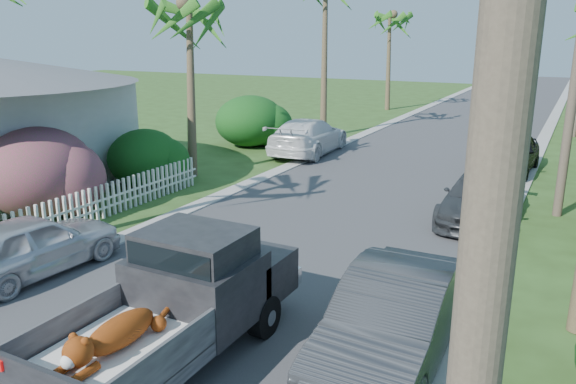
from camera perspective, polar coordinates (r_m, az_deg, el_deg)
The scene contains 16 objects.
road at distance 30.58m, azimuth 16.30°, elevation 5.41°, with size 8.00×100.00×0.02m, color #38383A.
curb_left at distance 31.69m, azimuth 8.66°, elevation 6.24°, with size 0.60×100.00×0.06m, color #A5A39E.
curb_right at distance 30.05m, azimuth 24.36°, elevation 4.51°, with size 0.60×100.00×0.06m, color #A5A39E.
pickup_truck at distance 9.41m, azimuth -10.32°, elevation -10.42°, with size 1.98×5.12×2.06m.
parked_car_rn at distance 9.25m, azimuth 10.61°, elevation -12.72°, with size 1.60×4.59×1.51m, color #2E3033.
parked_car_rm at distance 16.81m, azimuth 18.84°, elevation -0.61°, with size 1.81×4.45×1.29m, color #323437.
parked_car_rf at distance 23.19m, azimuth 21.72°, elevation 3.64°, with size 1.73×4.29×1.46m, color black.
parked_car_ln at distance 13.50m, azimuth -24.63°, elevation -4.96°, with size 1.62×4.02×1.37m, color silver.
parked_car_lf at distance 25.00m, azimuth 2.09°, elevation 5.66°, with size 2.19×5.39×1.57m, color white.
palm_l_b at distance 20.91m, azimuth -10.23°, elevation 18.26°, with size 4.40×4.40×7.40m.
palm_l_d at distance 40.54m, azimuth 10.40°, elevation 17.28°, with size 4.40×4.40×7.70m.
shrub_l_b at distance 17.73m, azimuth -24.00°, elevation 1.87°, with size 3.00×3.30×2.60m, color #C11B69.
shrub_l_c at distance 20.16m, azimuth -14.36°, elevation 3.39°, with size 2.40×2.64×2.00m, color #144213.
shrub_l_d at distance 26.80m, azimuth -3.87°, elevation 7.22°, with size 3.20×3.52×2.40m, color #144213.
picket_fence at distance 16.26m, azimuth -21.09°, elevation -1.89°, with size 0.10×11.00×1.00m, color white.
utility_pole_a at distance 2.64m, azimuth 20.46°, elevation 3.64°, with size 1.60×0.26×9.00m.
Camera 1 is at (5.91, -4.57, 5.10)m, focal length 35.00 mm.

